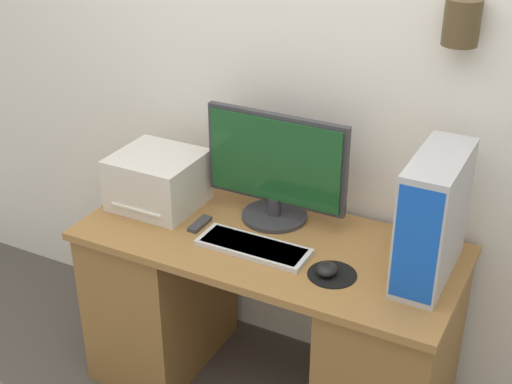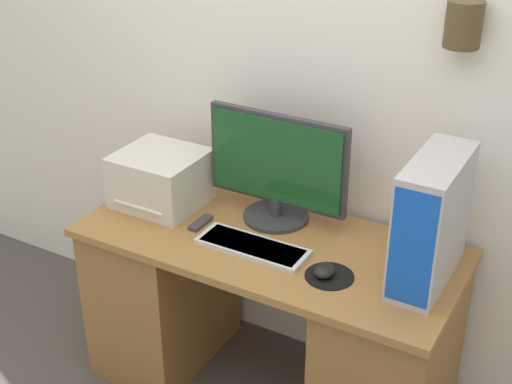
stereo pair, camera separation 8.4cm
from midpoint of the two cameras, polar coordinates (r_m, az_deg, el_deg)
The scene contains 9 objects.
wall_back at distance 2.62m, azimuth 3.84°, elevation 12.06°, with size 6.40×0.16×2.70m.
desk at distance 2.76m, azimuth 0.07°, elevation -9.87°, with size 1.39×0.62×0.71m.
monitor at distance 2.61m, azimuth 0.64°, elevation 2.02°, with size 0.55×0.25×0.42m.
keyboard at distance 2.51m, azimuth -1.17°, elevation -4.41°, with size 0.40×0.15×0.02m.
mousepad at distance 2.39m, azimuth 5.10°, elevation -6.60°, with size 0.17×0.17×0.00m.
mouse at distance 2.37m, azimuth 4.68°, elevation -6.20°, with size 0.07×0.08×0.04m.
computer_tower at distance 2.33m, azimuth 12.96°, elevation -2.06°, with size 0.15×0.39×0.43m.
printer at distance 2.79m, azimuth -8.71°, elevation 0.94°, with size 0.32×0.31×0.21m.
remote_control at distance 2.66m, azimuth -5.42°, elevation -2.56°, with size 0.04×0.12×0.02m.
Camera 1 is at (0.97, -1.66, 2.05)m, focal length 50.00 mm.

